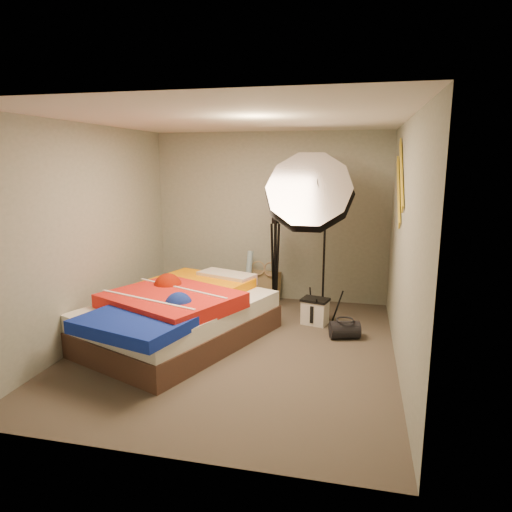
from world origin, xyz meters
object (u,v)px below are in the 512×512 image
(camera_case, at_px, (315,312))
(photo_umbrella, at_px, (310,195))
(tote_bag, at_px, (266,285))
(wrapping_roll, at_px, (248,276))
(bed, at_px, (179,315))
(duffel_bag, at_px, (345,330))
(camera_tripod, at_px, (275,255))

(camera_case, height_order, photo_umbrella, photo_umbrella)
(photo_umbrella, bearing_deg, tote_bag, 129.72)
(tote_bag, distance_m, wrapping_roll, 0.32)
(tote_bag, height_order, wrapping_roll, wrapping_roll)
(tote_bag, distance_m, bed, 1.95)
(camera_case, relative_size, duffel_bag, 0.90)
(camera_case, height_order, duffel_bag, camera_case)
(duffel_bag, bearing_deg, wrapping_roll, 125.54)
(duffel_bag, xyz_separation_m, camera_tripod, (-1.02, 0.94, 0.67))
(tote_bag, relative_size, photo_umbrella, 0.19)
(tote_bag, distance_m, camera_case, 1.24)
(photo_umbrella, bearing_deg, camera_case, -16.12)
(bed, height_order, photo_umbrella, photo_umbrella)
(camera_tripod, bearing_deg, bed, -121.50)
(duffel_bag, bearing_deg, photo_umbrella, 122.45)
(wrapping_roll, bearing_deg, bed, -104.16)
(camera_tripod, bearing_deg, tote_bag, 118.35)
(bed, distance_m, photo_umbrella, 2.16)
(camera_case, distance_m, camera_tripod, 1.02)
(duffel_bag, relative_size, camera_tripod, 0.26)
(wrapping_roll, xyz_separation_m, bed, (-0.43, -1.69, -0.06))
(camera_case, relative_size, camera_tripod, 0.23)
(camera_tripod, bearing_deg, duffel_bag, -42.50)
(tote_bag, height_order, camera_case, tote_bag)
(tote_bag, relative_size, bed, 0.17)
(wrapping_roll, height_order, duffel_bag, wrapping_roll)
(tote_bag, height_order, bed, bed)
(camera_tripod, bearing_deg, camera_case, -39.40)
(wrapping_roll, relative_size, camera_tripod, 0.56)
(wrapping_roll, distance_m, photo_umbrella, 1.77)
(tote_bag, xyz_separation_m, photo_umbrella, (0.73, -0.88, 1.45))
(duffel_bag, bearing_deg, tote_bag, 117.23)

